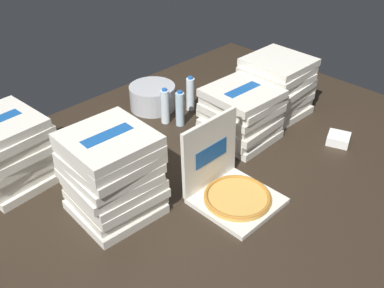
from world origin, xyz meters
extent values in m
cube|color=#2D2319|center=(0.00, 0.00, -0.01)|extent=(3.20, 2.40, 0.02)
cube|color=silver|center=(-0.11, -0.31, 0.01)|extent=(0.39, 0.39, 0.03)
cylinder|color=gold|center=(-0.11, -0.31, 0.04)|extent=(0.35, 0.35, 0.02)
torus|color=#B1712A|center=(-0.11, -0.31, 0.04)|extent=(0.35, 0.35, 0.02)
cube|color=silver|center=(-0.11, -0.11, 0.22)|extent=(0.39, 0.04, 0.39)
cube|color=#19519E|center=(-0.11, -0.12, 0.22)|extent=(0.23, 0.01, 0.10)
cube|color=silver|center=(0.39, 0.08, 0.02)|extent=(0.40, 0.40, 0.05)
cube|color=silver|center=(0.39, 0.10, 0.07)|extent=(0.40, 0.40, 0.05)
cube|color=silver|center=(0.38, 0.08, 0.12)|extent=(0.40, 0.40, 0.05)
cube|color=silver|center=(0.39, 0.10, 0.17)|extent=(0.40, 0.40, 0.05)
cube|color=#19519E|center=(0.39, 0.10, 0.20)|extent=(0.25, 0.07, 0.00)
cube|color=silver|center=(0.38, 0.08, 0.22)|extent=(0.40, 0.40, 0.05)
cube|color=#19519E|center=(0.38, 0.08, 0.25)|extent=(0.25, 0.08, 0.00)
cube|color=silver|center=(0.39, 0.08, 0.27)|extent=(0.39, 0.39, 0.05)
cube|color=#19519E|center=(0.39, 0.08, 0.30)|extent=(0.25, 0.07, 0.00)
cube|color=silver|center=(0.38, 0.08, 0.32)|extent=(0.41, 0.41, 0.05)
cube|color=#19519E|center=(0.38, 0.08, 0.34)|extent=(0.26, 0.08, 0.00)
cube|color=silver|center=(-0.83, 0.68, 0.02)|extent=(0.42, 0.42, 0.05)
cube|color=#19519E|center=(-0.83, 0.68, 0.05)|extent=(0.26, 0.09, 0.00)
cube|color=silver|center=(-0.85, 0.70, 0.07)|extent=(0.41, 0.41, 0.05)
cube|color=#19519E|center=(-0.85, 0.70, 0.10)|extent=(0.26, 0.09, 0.00)
cube|color=silver|center=(-0.85, 0.70, 0.12)|extent=(0.41, 0.41, 0.05)
cube|color=#19519E|center=(-0.85, 0.70, 0.15)|extent=(0.26, 0.08, 0.00)
cube|color=silver|center=(-0.85, 0.69, 0.17)|extent=(0.43, 0.43, 0.05)
cube|color=#19519E|center=(-0.85, 0.69, 0.20)|extent=(0.26, 0.10, 0.00)
cube|color=silver|center=(-0.84, 0.68, 0.22)|extent=(0.40, 0.40, 0.05)
cube|color=#19519E|center=(-0.84, 0.68, 0.25)|extent=(0.26, 0.08, 0.00)
cube|color=silver|center=(-0.83, 0.69, 0.27)|extent=(0.41, 0.41, 0.05)
cube|color=#19519E|center=(-0.83, 0.69, 0.30)|extent=(0.26, 0.08, 0.00)
cube|color=silver|center=(-0.84, 0.69, 0.32)|extent=(0.42, 0.42, 0.05)
cube|color=silver|center=(-0.59, 0.09, 0.02)|extent=(0.41, 0.41, 0.05)
cube|color=silver|center=(-0.57, 0.11, 0.07)|extent=(0.42, 0.42, 0.05)
cube|color=#19519E|center=(-0.57, 0.11, 0.10)|extent=(0.26, 0.09, 0.00)
cube|color=silver|center=(-0.57, 0.10, 0.12)|extent=(0.42, 0.42, 0.05)
cube|color=#19519E|center=(-0.57, 0.10, 0.15)|extent=(0.26, 0.09, 0.00)
cube|color=silver|center=(-0.58, 0.10, 0.17)|extent=(0.41, 0.41, 0.05)
cube|color=#19519E|center=(-0.58, 0.10, 0.20)|extent=(0.26, 0.09, 0.00)
cube|color=silver|center=(-0.59, 0.11, 0.22)|extent=(0.42, 0.42, 0.05)
cube|color=#19519E|center=(-0.59, 0.11, 0.25)|extent=(0.26, 0.09, 0.00)
cube|color=silver|center=(-0.58, 0.11, 0.27)|extent=(0.41, 0.41, 0.05)
cube|color=silver|center=(-0.58, 0.11, 0.32)|extent=(0.40, 0.40, 0.05)
cube|color=#19519E|center=(-0.58, 0.11, 0.34)|extent=(0.25, 0.07, 0.00)
cube|color=silver|center=(-0.57, 0.11, 0.37)|extent=(0.41, 0.41, 0.05)
cube|color=silver|center=(-0.57, 0.11, 0.42)|extent=(0.41, 0.41, 0.05)
cube|color=#19519E|center=(-0.57, 0.11, 0.44)|extent=(0.26, 0.08, 0.00)
cube|color=silver|center=(-0.40, 0.53, 0.02)|extent=(0.43, 0.43, 0.05)
cube|color=#19519E|center=(-0.40, 0.53, 0.05)|extent=(0.26, 0.09, 0.00)
cube|color=silver|center=(-0.41, 0.53, 0.07)|extent=(0.44, 0.44, 0.05)
cube|color=silver|center=(-0.41, 0.53, 0.12)|extent=(0.43, 0.43, 0.05)
cube|color=silver|center=(0.81, 0.13, 0.02)|extent=(0.40, 0.40, 0.05)
cube|color=silver|center=(0.81, 0.14, 0.07)|extent=(0.40, 0.40, 0.05)
cube|color=#19519E|center=(0.81, 0.14, 0.10)|extent=(0.26, 0.08, 0.00)
cube|color=silver|center=(0.81, 0.14, 0.12)|extent=(0.39, 0.39, 0.05)
cube|color=#19519E|center=(0.81, 0.14, 0.15)|extent=(0.25, 0.07, 0.00)
cube|color=silver|center=(0.82, 0.13, 0.17)|extent=(0.41, 0.41, 0.05)
cube|color=silver|center=(0.80, 0.12, 0.22)|extent=(0.41, 0.41, 0.05)
cube|color=silver|center=(0.80, 0.13, 0.27)|extent=(0.40, 0.40, 0.05)
cube|color=silver|center=(0.80, 0.13, 0.32)|extent=(0.40, 0.40, 0.05)
cube|color=#19519E|center=(0.80, 0.13, 0.34)|extent=(0.25, 0.08, 0.00)
cube|color=silver|center=(0.82, 0.14, 0.37)|extent=(0.39, 0.39, 0.05)
cylinder|color=#B7BABF|center=(0.25, 0.78, 0.08)|extent=(0.32, 0.32, 0.17)
cylinder|color=silver|center=(0.23, 0.47, 0.12)|extent=(0.06, 0.06, 0.24)
cylinder|color=blue|center=(0.23, 0.47, 0.24)|extent=(0.03, 0.03, 0.01)
cylinder|color=white|center=(0.18, 0.56, 0.12)|extent=(0.06, 0.06, 0.24)
cylinder|color=blue|center=(0.18, 0.56, 0.24)|extent=(0.03, 0.03, 0.01)
cylinder|color=white|center=(0.42, 0.57, 0.12)|extent=(0.06, 0.06, 0.24)
cylinder|color=blue|center=(0.42, 0.57, 0.24)|extent=(0.03, 0.03, 0.01)
cube|color=white|center=(0.77, -0.39, 0.03)|extent=(0.17, 0.17, 0.06)
camera|label=1|loc=(-1.52, -1.38, 1.55)|focal=41.47mm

